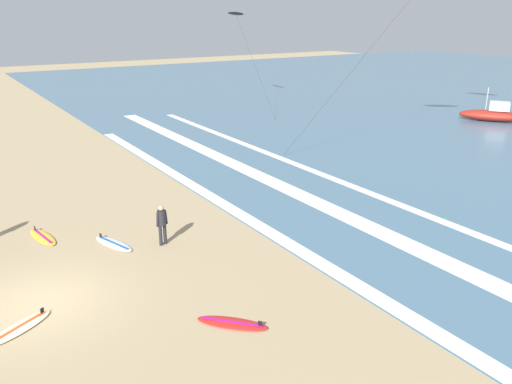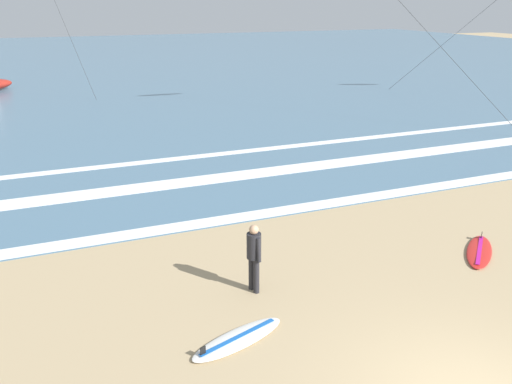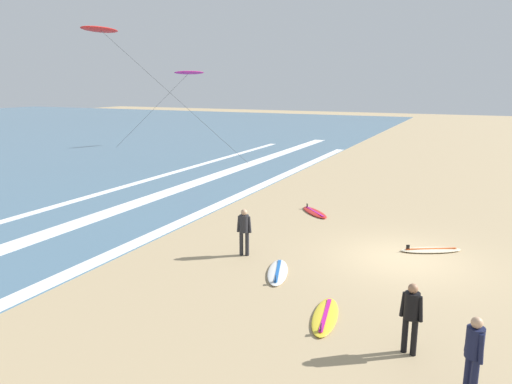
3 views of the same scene
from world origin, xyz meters
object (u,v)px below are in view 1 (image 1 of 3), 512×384
(surfboard_right_spare, at_px, (19,328))
(surfboard_near_water, at_px, (114,244))
(surfboard_left_pile, at_px, (43,237))
(surfboard_foreground_flat, at_px, (232,323))
(offshore_boat, at_px, (493,114))
(surfer_mid_group, at_px, (162,221))
(kite_black_high_right, at_px, (236,14))

(surfboard_right_spare, bearing_deg, surfboard_near_water, 135.28)
(surfboard_right_spare, distance_m, surfboard_left_pile, 6.48)
(surfboard_foreground_flat, height_order, offshore_boat, offshore_boat)
(surfer_mid_group, distance_m, offshore_boat, 33.11)
(surfer_mid_group, height_order, surfboard_right_spare, surfer_mid_group)
(surfboard_right_spare, height_order, surfboard_near_water, same)
(surfboard_near_water, bearing_deg, surfboard_right_spare, -44.72)
(surfboard_right_spare, height_order, surfboard_left_pile, same)
(offshore_boat, bearing_deg, kite_black_high_right, -147.25)
(surfboard_right_spare, xyz_separation_m, kite_black_high_right, (-30.54, 25.14, 8.24))
(surfboard_right_spare, relative_size, surfboard_foreground_flat, 1.10)
(kite_black_high_right, bearing_deg, surfer_mid_group, -35.35)
(surfboard_foreground_flat, distance_m, kite_black_high_right, 39.90)
(surfboard_near_water, bearing_deg, surfer_mid_group, 58.69)
(kite_black_high_right, bearing_deg, surfboard_left_pile, -43.70)
(surfboard_right_spare, xyz_separation_m, surfboard_foreground_flat, (3.02, 5.18, 0.00))
(surfboard_left_pile, bearing_deg, kite_black_high_right, 136.30)
(surfboard_near_water, xyz_separation_m, surfboard_foreground_flat, (7.08, 1.16, 0.00))
(surfboard_near_water, relative_size, kite_black_high_right, 0.19)
(surfer_mid_group, bearing_deg, surfboard_right_spare, -61.43)
(surfer_mid_group, relative_size, surfboard_left_pile, 0.74)
(surfboard_left_pile, distance_m, kite_black_high_right, 34.67)
(surfer_mid_group, xyz_separation_m, surfboard_foreground_flat, (6.09, -0.47, -0.91))
(surfboard_left_pile, xyz_separation_m, kite_black_high_right, (-24.34, 23.27, 8.24))
(surfer_mid_group, xyz_separation_m, surfboard_near_water, (-0.99, -1.62, -0.91))
(kite_black_high_right, relative_size, offshore_boat, 2.22)
(surfboard_left_pile, relative_size, kite_black_high_right, 0.19)
(kite_black_high_right, bearing_deg, offshore_boat, 32.75)
(surfer_mid_group, height_order, surfboard_near_water, surfer_mid_group)
(surfboard_right_spare, bearing_deg, offshore_boat, 105.90)
(surfboard_foreground_flat, bearing_deg, surfboard_left_pile, -160.25)
(surfboard_foreground_flat, xyz_separation_m, kite_black_high_right, (-33.56, 19.96, 8.24))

